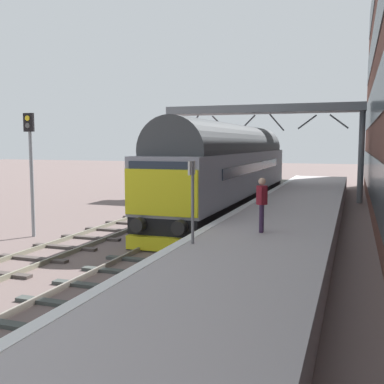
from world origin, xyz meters
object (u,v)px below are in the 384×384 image
waiting_passenger (262,200)px  platform_number_sign (192,190)px  signal_post_near (31,161)px  diesel_locomotive (230,166)px

waiting_passenger → platform_number_sign: bearing=140.2°
waiting_passenger → signal_post_near: bearing=75.8°
diesel_locomotive → platform_number_sign: diesel_locomotive is taller
platform_number_sign → diesel_locomotive: bearing=99.9°
diesel_locomotive → platform_number_sign: 12.12m
diesel_locomotive → waiting_passenger: size_ratio=11.46×
signal_post_near → platform_number_sign: size_ratio=2.20×
signal_post_near → waiting_passenger: size_ratio=2.94×
diesel_locomotive → waiting_passenger: diesel_locomotive is taller
platform_number_sign → waiting_passenger: (1.44, 2.20, -0.46)m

